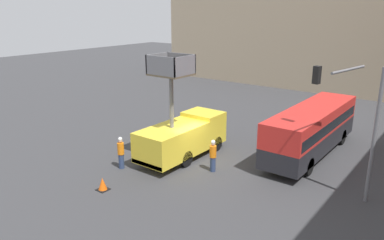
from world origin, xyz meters
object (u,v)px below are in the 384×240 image
Objects in this scene: road_worker_directing at (213,156)px; traffic_cone_near_truck at (103,184)px; road_worker_near_truck at (121,153)px; city_bus at (312,127)px; traffic_light_pole at (354,110)px; utility_truck at (183,134)px.

road_worker_directing is 6.25m from traffic_cone_near_truck.
road_worker_directing is at bearing 59.09° from traffic_cone_near_truck.
road_worker_near_truck is at bearing 117.33° from traffic_cone_near_truck.
traffic_cone_near_truck is at bearing 142.86° from city_bus.
utility_truck is at bearing -172.80° from traffic_light_pole.
city_bus reaches higher than road_worker_directing.
city_bus is at bearing 59.47° from traffic_cone_near_truck.
city_bus is 5.88m from traffic_light_pole.
road_worker_near_truck is 2.84m from traffic_cone_near_truck.
road_worker_directing is at bearing 17.86° from road_worker_near_truck.
city_bus reaches higher than traffic_cone_near_truck.
city_bus is 15.12× the size of traffic_cone_near_truck.
city_bus is at bearing 33.14° from road_worker_near_truck.
road_worker_near_truck is at bearing -117.08° from utility_truck.
road_worker_directing is (-6.75, -1.81, -3.41)m from traffic_light_pole.
road_worker_near_truck is at bearing 131.45° from city_bus.
city_bus is (6.13, 5.32, 0.30)m from utility_truck.
utility_truck is at bearing 48.00° from road_worker_near_truck.
city_bus reaches higher than road_worker_near_truck.
utility_truck reaches higher than road_worker_directing.
traffic_cone_near_truck is at bearing -77.58° from road_worker_near_truck.
traffic_light_pole is (3.30, -4.13, 2.57)m from city_bus.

